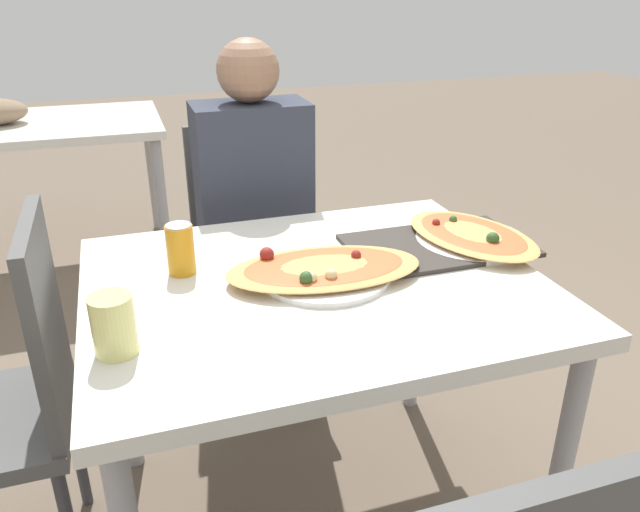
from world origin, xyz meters
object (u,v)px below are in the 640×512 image
dining_table (315,310)px  chair_far_seated (251,244)px  chair_side_left (8,395)px  soda_can (180,249)px  pizza_second (472,236)px  person_seated (256,203)px  drink_glass (114,325)px  pizza_main (324,270)px

dining_table → chair_far_seated: (0.00, 0.77, -0.14)m
dining_table → chair_far_seated: bearing=89.7°
chair_side_left → soda_can: size_ratio=7.53×
pizza_second → chair_far_seated: bearing=124.2°
chair_far_seated → pizza_second: chair_far_seated is taller
chair_side_left → person_seated: 0.94m
dining_table → drink_glass: 0.51m
chair_side_left → pizza_main: 0.78m
pizza_main → soda_can: (-0.32, 0.13, 0.04)m
chair_far_seated → chair_side_left: size_ratio=1.00×
chair_far_seated → person_seated: 0.23m
soda_can → pizza_second: bearing=-4.3°
person_seated → pizza_second: size_ratio=2.73×
chair_side_left → drink_glass: size_ratio=7.82×
chair_far_seated → person_seated: bearing=90.0°
pizza_main → drink_glass: drink_glass is taller
soda_can → pizza_main: bearing=-22.4°
person_seated → chair_far_seated: bearing=-90.0°
dining_table → chair_side_left: bearing=173.5°
chair_side_left → pizza_second: (1.19, 0.00, 0.24)m
dining_table → person_seated: size_ratio=0.86×
chair_far_seated → drink_glass: size_ratio=7.82×
pizza_main → drink_glass: size_ratio=4.06×
dining_table → chair_side_left: (-0.72, 0.08, -0.14)m
chair_far_seated → drink_glass: (-0.46, -0.94, 0.28)m
chair_far_seated → drink_glass: 1.09m
drink_glass → pizza_second: drink_glass is taller
dining_table → soda_can: soda_can is taller
chair_far_seated → dining_table: bearing=89.7°
dining_table → drink_glass: drink_glass is taller
dining_table → chair_far_seated: 0.78m
pizza_second → chair_side_left: bearing=-180.0°
chair_far_seated → pizza_main: 0.80m
chair_side_left → pizza_main: (0.74, -0.07, 0.24)m
chair_far_seated → soda_can: size_ratio=7.53×
person_seated → soda_can: 0.60m
pizza_main → drink_glass: 0.51m
dining_table → pizza_second: bearing=9.9°
chair_far_seated → person_seated: size_ratio=0.76×
person_seated → pizza_main: size_ratio=2.54×
dining_table → chair_side_left: chair_side_left is taller
pizza_main → soda_can: 0.35m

